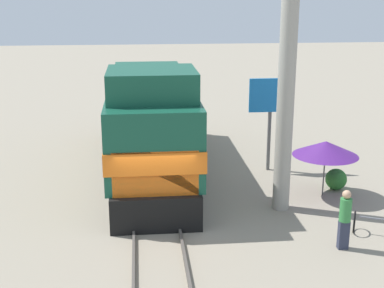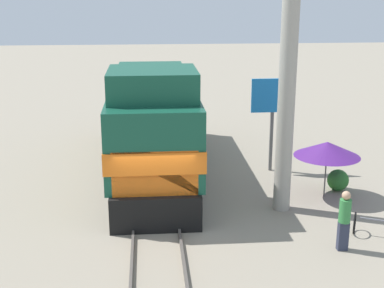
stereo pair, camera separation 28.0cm
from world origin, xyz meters
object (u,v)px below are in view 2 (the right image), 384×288
(locomotive, at_px, (153,124))
(vendor_umbrella, at_px, (327,149))
(billboard_sign, at_px, (273,103))
(person_bystander, at_px, (344,218))
(utility_pole, at_px, (289,41))

(locomotive, distance_m, vendor_umbrella, 7.04)
(vendor_umbrella, height_order, billboard_sign, billboard_sign)
(billboard_sign, height_order, person_bystander, billboard_sign)
(utility_pole, xyz_separation_m, billboard_sign, (0.54, 4.13, -2.86))
(locomotive, relative_size, person_bystander, 6.90)
(utility_pole, relative_size, billboard_sign, 2.94)
(utility_pole, relative_size, person_bystander, 6.27)
(locomotive, xyz_separation_m, person_bystander, (5.40, -7.43, -1.06))
(vendor_umbrella, bearing_deg, billboard_sign, 112.61)
(utility_pole, bearing_deg, person_bystander, -71.88)
(locomotive, height_order, person_bystander, locomotive)
(utility_pole, xyz_separation_m, person_bystander, (1.03, -3.15, -4.76))
(locomotive, height_order, billboard_sign, locomotive)
(utility_pole, height_order, person_bystander, utility_pole)
(locomotive, xyz_separation_m, billboard_sign, (4.91, -0.16, 0.83))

